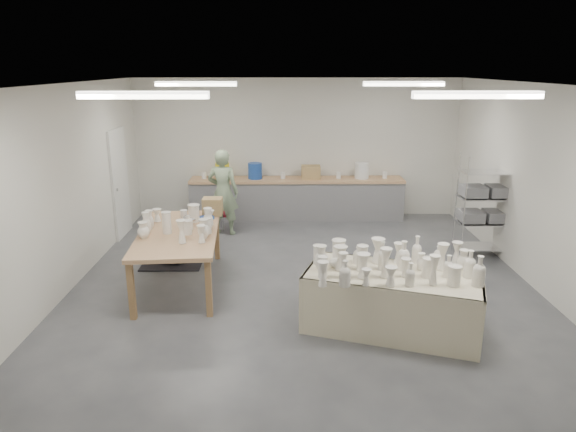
{
  "coord_description": "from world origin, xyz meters",
  "views": [
    {
      "loc": [
        -0.31,
        -7.16,
        3.25
      ],
      "look_at": [
        -0.23,
        0.3,
        1.05
      ],
      "focal_mm": 32.0,
      "sensor_mm": 36.0,
      "label": 1
    }
  ],
  "objects_px": {
    "potter": "(223,192)",
    "red_stool": "(226,215)",
    "drying_table": "(391,297)",
    "work_table": "(183,229)"
  },
  "relations": [
    {
      "from": "potter",
      "to": "red_stool",
      "type": "relative_size",
      "value": 3.7
    },
    {
      "from": "drying_table",
      "to": "work_table",
      "type": "xyz_separation_m",
      "value": [
        -2.88,
        1.47,
        0.44
      ]
    },
    {
      "from": "potter",
      "to": "red_stool",
      "type": "bearing_deg",
      "value": -77.97
    },
    {
      "from": "work_table",
      "to": "red_stool",
      "type": "height_order",
      "value": "work_table"
    },
    {
      "from": "work_table",
      "to": "potter",
      "type": "bearing_deg",
      "value": 77.8
    },
    {
      "from": "work_table",
      "to": "red_stool",
      "type": "relative_size",
      "value": 5.15
    },
    {
      "from": "drying_table",
      "to": "potter",
      "type": "relative_size",
      "value": 1.39
    },
    {
      "from": "drying_table",
      "to": "potter",
      "type": "xyz_separation_m",
      "value": [
        -2.54,
        3.9,
        0.42
      ]
    },
    {
      "from": "work_table",
      "to": "potter",
      "type": "distance_m",
      "value": 2.46
    },
    {
      "from": "drying_table",
      "to": "work_table",
      "type": "bearing_deg",
      "value": 171.48
    }
  ]
}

